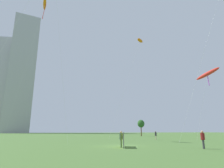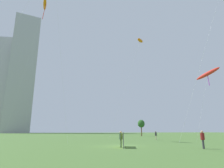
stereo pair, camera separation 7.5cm
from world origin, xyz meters
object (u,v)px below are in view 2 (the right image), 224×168
at_px(person_standing_1, 121,138).
at_px(kite_flying_4, 208,74).
at_px(person_standing_0, 156,135).
at_px(event_banner, 123,139).
at_px(distant_highrise_1, 22,72).
at_px(kite_flying_2, 45,4).
at_px(person_standing_2, 203,138).
at_px(kite_flying_1, 140,41).
at_px(park_tree_0, 141,124).
at_px(distant_highrise_0, 12,85).

bearing_deg(person_standing_1, kite_flying_4, 124.67).
height_order(person_standing_0, event_banner, person_standing_0).
distance_m(person_standing_1, distant_highrise_1, 139.58).
xyz_separation_m(person_standing_1, kite_flying_2, (-11.52, 21.36, 29.82)).
bearing_deg(person_standing_2, kite_flying_1, -160.37).
height_order(park_tree_0, distant_highrise_1, distant_highrise_1).
height_order(kite_flying_1, distant_highrise_1, distant_highrise_1).
xyz_separation_m(person_standing_2, kite_flying_1, (3.14, 20.43, 21.06)).
height_order(kite_flying_1, distant_highrise_0, distant_highrise_0).
distance_m(person_standing_1, park_tree_0, 42.05).
distance_m(person_standing_1, person_standing_2, 8.22).
height_order(park_tree_0, distant_highrise_0, distant_highrise_0).
bearing_deg(event_banner, kite_flying_2, 119.06).
bearing_deg(kite_flying_4, kite_flying_2, 155.42).
bearing_deg(park_tree_0, person_standing_2, -106.24).
height_order(kite_flying_4, distant_highrise_0, distant_highrise_0).
relative_size(person_standing_2, event_banner, 0.60).
bearing_deg(kite_flying_4, distant_highrise_0, 115.49).
height_order(person_standing_1, park_tree_0, park_tree_0).
height_order(kite_flying_1, kite_flying_2, kite_flying_2).
bearing_deg(person_standing_2, distant_highrise_1, -133.66).
relative_size(person_standing_0, kite_flying_2, 0.05).
distance_m(person_standing_1, distant_highrise_0, 150.44).
distance_m(kite_flying_1, distant_highrise_0, 134.94).
distance_m(kite_flying_1, kite_flying_4, 16.52).
bearing_deg(kite_flying_4, kite_flying_1, 133.09).
bearing_deg(park_tree_0, distant_highrise_1, 121.04).
bearing_deg(person_standing_0, event_banner, -9.02).
distance_m(kite_flying_2, kite_flying_4, 38.88).
xyz_separation_m(person_standing_0, event_banner, (-11.23, -13.53, -0.12)).
distance_m(person_standing_0, person_standing_2, 17.80).
height_order(person_standing_2, kite_flying_1, kite_flying_1).
height_order(kite_flying_2, distant_highrise_0, distant_highrise_0).
relative_size(kite_flying_4, event_banner, 4.45).
distance_m(person_standing_1, kite_flying_2, 38.45).
xyz_separation_m(kite_flying_4, distant_highrise_0, (-63.04, 132.25, 24.75)).
bearing_deg(event_banner, kite_flying_1, 58.58).
xyz_separation_m(kite_flying_2, park_tree_0, (30.79, 15.90, -26.95)).
relative_size(person_standing_0, person_standing_2, 0.92).
height_order(person_standing_1, kite_flying_4, kite_flying_4).
bearing_deg(distant_highrise_0, kite_flying_1, -56.40).
distance_m(distant_highrise_0, distant_highrise_1, 16.09).
distance_m(park_tree_0, event_banner, 41.85).
bearing_deg(person_standing_2, distant_highrise_0, -132.01).
xyz_separation_m(kite_flying_1, kite_flying_4, (8.90, -9.52, -10.15)).
bearing_deg(event_banner, person_standing_1, -166.22).
bearing_deg(kite_flying_1, person_standing_1, -122.07).
xyz_separation_m(kite_flying_1, kite_flying_2, (-22.01, 4.62, 8.73)).
relative_size(person_standing_0, distant_highrise_1, 0.02).
relative_size(kite_flying_4, distant_highrise_1, 0.15).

